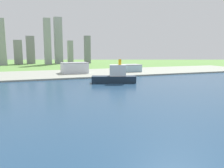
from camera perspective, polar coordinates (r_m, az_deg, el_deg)
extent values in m
plane|color=#609344|center=(234.86, -10.42, -2.70)|extent=(2400.00, 2400.00, 0.00)
cube|color=navy|center=(177.48, -7.02, -6.28)|extent=(840.00, 360.00, 0.15)
cube|color=#979B8D|center=(421.24, -14.93, 2.29)|extent=(840.00, 140.00, 2.50)
cube|color=#192838|center=(313.41, 0.42, 1.14)|extent=(61.19, 33.40, 9.24)
cube|color=silver|center=(312.38, 1.40, 3.36)|extent=(24.39, 19.37, 15.12)
cylinder|color=yellow|center=(311.77, 1.95, 5.43)|extent=(3.86, 3.86, 7.39)
cube|color=silver|center=(425.55, -9.22, 3.90)|extent=(45.47, 33.46, 17.68)
cube|color=gray|center=(424.89, -9.25, 5.16)|extent=(46.38, 34.12, 1.20)
cube|color=#99BCD1|center=(449.69, 4.77, 3.89)|extent=(32.06, 28.15, 12.49)
cube|color=gray|center=(449.19, 4.78, 4.76)|extent=(32.70, 28.71, 1.20)
cube|color=gray|center=(720.32, -25.68, 9.28)|extent=(26.24, 18.08, 128.75)
cube|color=gray|center=(757.83, -22.05, 7.27)|extent=(23.95, 22.30, 71.99)
cube|color=gray|center=(772.50, -19.40, 7.91)|extent=(25.19, 22.68, 85.25)
cube|color=#94989B|center=(721.06, -15.58, 10.02)|extent=(19.60, 21.14, 134.29)
cube|color=#989AA2|center=(753.25, -13.06, 10.32)|extent=(23.30, 26.42, 141.76)
cube|color=#989D9A|center=(783.02, -10.22, 7.80)|extent=(15.78, 22.81, 72.58)
cube|color=gray|center=(752.12, -6.08, 8.41)|extent=(17.78, 17.27, 86.89)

